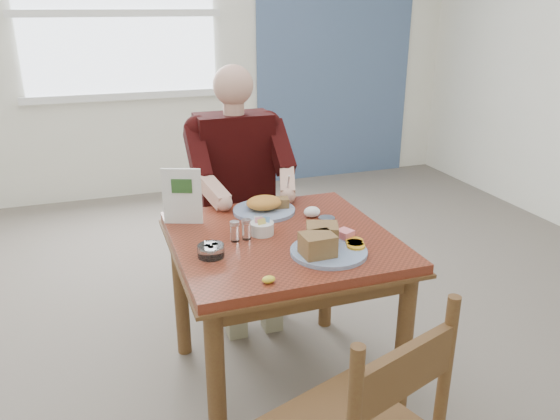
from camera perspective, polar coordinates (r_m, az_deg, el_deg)
name	(u,v)px	position (r m, az deg, el deg)	size (l,w,h in m)	color
floor	(282,381)	(2.70, 0.18, -17.45)	(6.00, 6.00, 0.00)	#6F635A
wall_back	(168,37)	(5.06, -11.67, 17.26)	(5.50, 5.50, 0.00)	white
accent_panel	(337,34)	(5.50, 5.93, 17.80)	(1.60, 0.02, 2.80)	#486087
lemon_wedge	(269,280)	(1.93, -1.20, -7.27)	(0.05, 0.03, 0.03)	yellow
napkin	(312,212)	(2.51, 3.36, -0.19)	(0.08, 0.06, 0.05)	white
metal_dish	(327,218)	(2.49, 4.90, -0.88)	(0.08, 0.08, 0.01)	silver
window	(118,13)	(4.98, -16.60, 19.11)	(1.72, 0.04, 1.42)	white
table	(282,259)	(2.36, 0.20, -5.17)	(0.92, 0.92, 0.75)	maroon
chair_far	(236,227)	(3.12, -4.66, -1.77)	(0.42, 0.42, 0.95)	brown
diner	(238,176)	(2.93, -4.40, 3.61)	(0.53, 0.56, 1.39)	gray
near_plate	(325,244)	(2.15, 4.75, -3.57)	(0.34, 0.34, 0.10)	white
far_plate	(265,206)	(2.56, -1.55, 0.41)	(0.34, 0.34, 0.08)	white
caddy	(262,228)	(2.32, -1.90, -1.90)	(0.13, 0.13, 0.08)	white
shakers	(241,230)	(2.26, -4.14, -2.12)	(0.09, 0.05, 0.09)	white
creamer	(211,251)	(2.13, -7.23, -4.24)	(0.12, 0.12, 0.05)	white
menu	(182,196)	(2.44, -10.20, 1.45)	(0.17, 0.07, 0.25)	white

